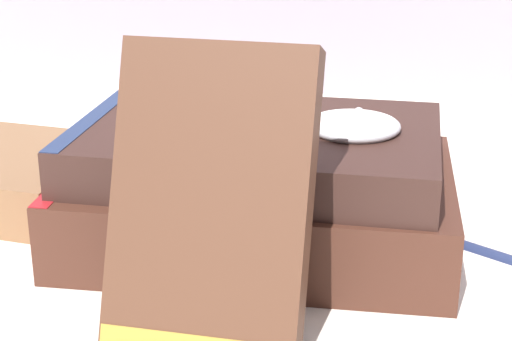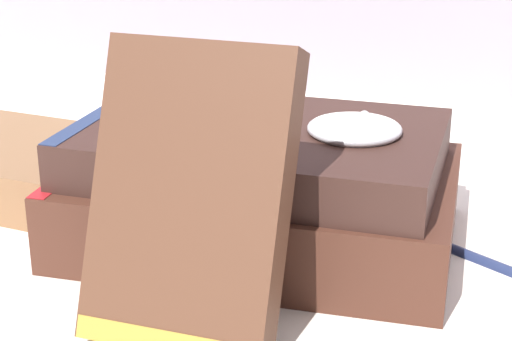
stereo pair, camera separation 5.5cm
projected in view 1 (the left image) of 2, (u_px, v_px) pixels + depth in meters
The scene contains 6 objects.
ground_plane at pixel (267, 278), 0.53m from camera, with size 3.00×3.00×0.00m, color silver.
book_flat_bottom at pixel (252, 204), 0.57m from camera, with size 0.26×0.19×0.05m.
book_flat_top at pixel (248, 148), 0.56m from camera, with size 0.24×0.16×0.03m.
book_leaning_front at pixel (211, 209), 0.44m from camera, with size 0.10×0.08×0.16m.
pocket_watch at pixel (354, 125), 0.54m from camera, with size 0.06×0.06×0.01m.
reading_glasses at pixel (247, 158), 0.73m from camera, with size 0.12×0.07×0.00m.
Camera 1 is at (0.10, -0.46, 0.25)m, focal length 60.00 mm.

